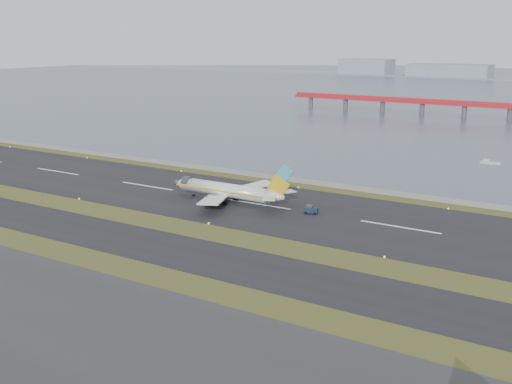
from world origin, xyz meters
TOP-DOWN VIEW (x-y plane):
  - ground at (0.00, 0.00)m, footprint 1000.00×1000.00m
  - taxiway_strip at (0.00, -12.00)m, footprint 1000.00×18.00m
  - runway_strip at (0.00, 30.00)m, footprint 1000.00×45.00m
  - seawall at (0.00, 60.00)m, footprint 1000.00×2.50m
  - red_pier at (20.00, 250.00)m, footprint 260.00×5.00m
  - airliner at (-7.47, 27.07)m, footprint 38.52×32.89m
  - pushback_tug at (16.41, 29.26)m, footprint 3.88×2.88m
  - workboat_near at (39.46, 122.18)m, footprint 7.11×2.31m

SIDE VIEW (x-z plane):
  - ground at x=0.00m, z-range 0.00..0.00m
  - taxiway_strip at x=0.00m, z-range 0.00..0.10m
  - runway_strip at x=0.00m, z-range 0.00..0.10m
  - seawall at x=0.00m, z-range 0.00..1.00m
  - workboat_near at x=39.46m, z-range -0.32..1.40m
  - pushback_tug at x=16.41m, z-range -0.03..2.19m
  - airliner at x=-7.47m, z-range -2.94..9.86m
  - red_pier at x=20.00m, z-range 2.18..12.38m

